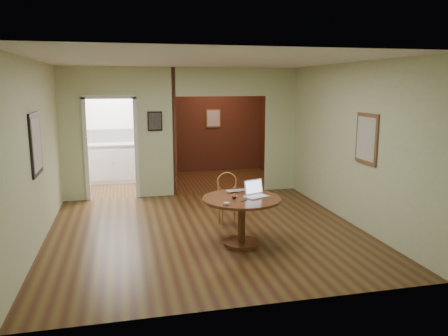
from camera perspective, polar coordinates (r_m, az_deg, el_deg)
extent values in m
plane|color=#412212|center=(7.15, -2.27, -8.27)|extent=(5.00, 5.00, 0.00)
plane|color=silver|center=(6.77, -2.45, 13.89)|extent=(5.00, 5.00, 0.00)
plane|color=beige|center=(4.43, 3.71, -2.00)|extent=(5.00, 0.00, 5.00)
plane|color=beige|center=(6.82, -23.46, 1.62)|extent=(0.00, 5.00, 5.00)
plane|color=beige|center=(7.69, 16.29, 3.01)|extent=(0.00, 5.00, 5.00)
cube|color=beige|center=(9.24, -19.24, 4.08)|extent=(0.50, 2.70, 0.04)
cube|color=beige|center=(9.21, -8.97, 4.52)|extent=(0.80, 2.70, 0.04)
cube|color=beige|center=(9.80, 7.33, 4.93)|extent=(0.70, 2.70, 0.04)
plane|color=white|center=(11.18, -13.59, 5.43)|extent=(2.70, 0.00, 2.70)
plane|color=#3D1C11|center=(11.92, -1.42, 6.04)|extent=(2.70, 0.00, 2.70)
cube|color=#3D1C11|center=(10.49, -7.29, 5.31)|extent=(0.08, 2.50, 2.70)
cube|color=black|center=(6.80, -23.39, 2.88)|extent=(0.03, 0.70, 0.90)
cube|color=brown|center=(7.23, 18.15, 3.65)|extent=(0.03, 0.60, 0.80)
cube|color=black|center=(9.17, -9.00, 6.06)|extent=(0.30, 0.03, 0.40)
cube|color=silver|center=(11.90, -1.41, 6.51)|extent=(0.40, 0.03, 0.50)
cube|color=white|center=(11.19, -13.54, 4.15)|extent=(2.00, 0.02, 0.32)
cylinder|color=maroon|center=(6.58, 2.28, -9.74)|extent=(0.54, 0.54, 0.05)
cylinder|color=maroon|center=(6.48, 2.30, -7.00)|extent=(0.11, 0.11, 0.62)
cylinder|color=maroon|center=(6.38, 2.33, -4.06)|extent=(1.15, 1.15, 0.04)
cylinder|color=#A37B3A|center=(7.30, 0.63, -4.51)|extent=(0.38, 0.38, 0.03)
cylinder|color=#A37B3A|center=(7.20, -0.19, -6.40)|extent=(0.03, 0.03, 0.41)
cylinder|color=#A37B3A|center=(7.26, 1.91, -6.27)|extent=(0.03, 0.03, 0.41)
cylinder|color=#A37B3A|center=(7.46, -0.63, -5.81)|extent=(0.03, 0.03, 0.41)
cylinder|color=#A37B3A|center=(7.51, 1.40, -5.68)|extent=(0.03, 0.03, 0.41)
cylinder|color=#A37B3A|center=(7.36, -0.77, -3.02)|extent=(0.02, 0.02, 0.32)
cylinder|color=#A37B3A|center=(7.42, 1.55, -2.90)|extent=(0.02, 0.02, 0.32)
torus|color=#A37B3A|center=(7.36, 0.38, -1.85)|extent=(0.35, 0.03, 0.35)
cube|color=silver|center=(6.42, 4.24, -3.72)|extent=(0.39, 0.33, 0.02)
cube|color=silver|center=(6.39, 4.32, -3.71)|extent=(0.30, 0.21, 0.00)
cube|color=silver|center=(6.52, 3.90, -2.45)|extent=(0.33, 0.17, 0.22)
cube|color=#8F9FB7|center=(6.52, 3.92, -2.47)|extent=(0.28, 0.14, 0.18)
imported|color=silver|center=(6.67, 2.06, -3.10)|extent=(0.40, 0.29, 0.03)
ellipsoid|color=silver|center=(5.98, 0.34, -4.65)|extent=(0.12, 0.09, 0.04)
cylinder|color=#0D155B|center=(6.20, 2.68, -4.27)|extent=(0.12, 0.11, 0.01)
cube|color=white|center=(11.00, -13.39, 0.62)|extent=(2.00, 0.55, 0.90)
cube|color=#BABAB5|center=(10.93, -13.50, 3.05)|extent=(2.06, 0.60, 0.04)
sphere|color=#B20C0C|center=(10.71, -14.21, 0.59)|extent=(0.03, 0.03, 0.03)
sphere|color=#B20C0C|center=(10.73, -8.87, 0.81)|extent=(0.03, 0.03, 0.03)
ellipsoid|color=beige|center=(10.92, -10.56, 3.95)|extent=(0.30, 0.27, 0.26)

